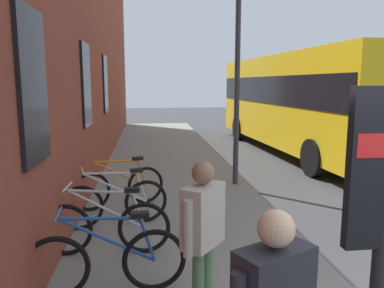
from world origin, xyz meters
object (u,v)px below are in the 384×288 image
object	(u,v)px
city_bus	(300,98)
street_lamp	(238,51)
bicycle_by_door	(107,261)
bicycle_leaning_wall	(115,203)
pedestrian_crossing_street	(203,226)
bicycle_beside_lamp	(106,227)
bicycle_end_of_row	(120,187)

from	to	relation	value
city_bus	street_lamp	distance (m)	5.57
bicycle_by_door	bicycle_leaning_wall	world-z (taller)	same
bicycle_leaning_wall	pedestrian_crossing_street	world-z (taller)	pedestrian_crossing_street
bicycle_by_door	pedestrian_crossing_street	distance (m)	1.28
street_lamp	city_bus	bearing A→B (deg)	-37.40
bicycle_beside_lamp	street_lamp	distance (m)	5.03
bicycle_beside_lamp	city_bus	distance (m)	9.82
bicycle_by_door	city_bus	distance (m)	10.59
city_bus	street_lamp	bearing A→B (deg)	142.60
bicycle_leaning_wall	street_lamp	size ratio (longest dim) A/B	0.34
street_lamp	bicycle_beside_lamp	bearing A→B (deg)	142.65
bicycle_leaning_wall	street_lamp	distance (m)	4.36
bicycle_beside_lamp	street_lamp	bearing A→B (deg)	-37.35
pedestrian_crossing_street	street_lamp	distance (m)	5.64
city_bus	pedestrian_crossing_street	bearing A→B (deg)	152.77
bicycle_end_of_row	street_lamp	world-z (taller)	street_lamp
bicycle_leaning_wall	bicycle_beside_lamp	bearing A→B (deg)	178.11
bicycle_by_door	bicycle_leaning_wall	distance (m)	2.10
city_bus	bicycle_beside_lamp	bearing A→B (deg)	142.62
bicycle_beside_lamp	city_bus	bearing A→B (deg)	-37.38
pedestrian_crossing_street	street_lamp	world-z (taller)	street_lamp
pedestrian_crossing_street	bicycle_leaning_wall	bearing A→B (deg)	21.33
bicycle_leaning_wall	city_bus	xyz separation A→B (m)	(6.66, -5.86, 1.41)
bicycle_by_door	bicycle_leaning_wall	xyz separation A→B (m)	(2.09, 0.08, 0.00)
city_bus	pedestrian_crossing_street	world-z (taller)	city_bus
bicycle_by_door	bicycle_end_of_row	size ratio (longest dim) A/B	1.05
bicycle_by_door	bicycle_beside_lamp	distance (m)	1.04
bicycle_end_of_row	street_lamp	size ratio (longest dim) A/B	0.33
bicycle_beside_lamp	street_lamp	world-z (taller)	street_lamp
bicycle_by_door	bicycle_end_of_row	bearing A→B (deg)	1.39
city_bus	street_lamp	size ratio (longest dim) A/B	2.09
bicycle_leaning_wall	street_lamp	world-z (taller)	street_lamp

